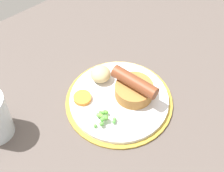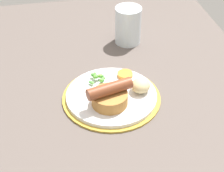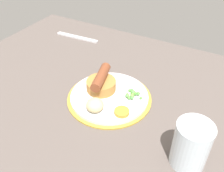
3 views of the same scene
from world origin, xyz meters
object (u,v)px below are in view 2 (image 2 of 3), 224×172
at_px(dinner_plate, 113,97).
at_px(pea_pile, 98,77).
at_px(sausage_pudding, 110,96).
at_px(potato_chunk_0, 141,86).
at_px(drinking_glass, 128,25).
at_px(carrot_slice_0, 125,75).

bearing_deg(dinner_plate, pea_pile, 24.17).
bearing_deg(pea_pile, sausage_pudding, -172.10).
bearing_deg(sausage_pudding, potato_chunk_0, 5.78).
xyz_separation_m(dinner_plate, drinking_glass, (0.25, -0.09, 0.05)).
bearing_deg(sausage_pudding, carrot_slice_0, 43.92).
bearing_deg(carrot_slice_0, potato_chunk_0, -161.19).
height_order(potato_chunk_0, drinking_glass, drinking_glass).
relative_size(dinner_plate, carrot_slice_0, 6.06).
height_order(pea_pile, carrot_slice_0, pea_pile).
bearing_deg(drinking_glass, dinner_plate, 159.10).
distance_m(pea_pile, drinking_glass, 0.23).
height_order(sausage_pudding, drinking_glass, drinking_glass).
xyz_separation_m(potato_chunk_0, drinking_glass, (0.25, -0.03, 0.02)).
distance_m(sausage_pudding, drinking_glass, 0.30).
xyz_separation_m(dinner_plate, pea_pile, (0.06, 0.03, 0.02)).
height_order(dinner_plate, drinking_glass, drinking_glass).
bearing_deg(potato_chunk_0, carrot_slice_0, 18.81).
xyz_separation_m(pea_pile, drinking_glass, (0.19, -0.12, 0.03)).
bearing_deg(drinking_glass, sausage_pudding, 158.82).
bearing_deg(sausage_pudding, pea_pile, 83.07).
xyz_separation_m(carrot_slice_0, drinking_glass, (0.18, -0.05, 0.04)).
distance_m(pea_pile, carrot_slice_0, 0.07).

